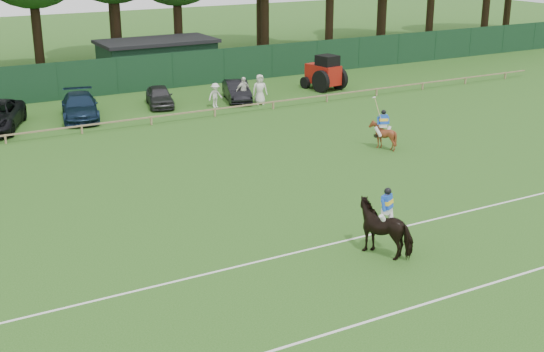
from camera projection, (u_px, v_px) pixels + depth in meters
ground at (301, 238)px, 26.22m from camera, size 160.00×160.00×0.00m
horse_dark at (386, 228)px, 24.75m from camera, size 1.92×2.39×1.84m
horse_chestnut at (383, 135)px, 36.80m from camera, size 1.51×1.60×1.42m
sedan_navy at (80, 107)px, 42.71m from camera, size 3.10×5.36×1.46m
hatch_grey at (160, 96)px, 45.80m from camera, size 2.40×4.03×1.29m
estate_black at (237, 91)px, 47.29m from camera, size 2.48×4.21×1.31m
spectator_left at (215, 95)px, 45.43m from camera, size 1.07×0.72×1.54m
spectator_mid at (243, 91)px, 46.26m from camera, size 1.06×0.51×1.76m
spectator_right at (260, 90)px, 46.18m from camera, size 1.08×0.86×1.92m
rider_dark at (387, 206)px, 24.48m from camera, size 0.88×0.61×1.41m
rider_chestnut at (383, 122)px, 36.57m from camera, size 0.92×0.75×2.05m
pitch_lines at (357, 276)px, 23.33m from camera, size 60.00×5.10×0.01m
pitch_rail at (134, 119)px, 40.95m from camera, size 62.10×0.10×0.50m
perimeter_fence at (88, 79)px, 48.13m from camera, size 92.08×0.08×2.50m
utility_shed at (157, 60)px, 53.30m from camera, size 8.40×4.40×3.04m
tree_row at (86, 75)px, 56.07m from camera, size 96.00×12.00×21.00m
tractor at (325, 73)px, 50.45m from camera, size 2.36×3.16×2.43m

